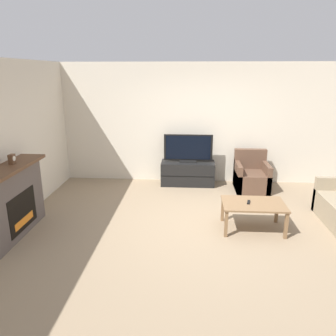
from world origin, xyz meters
name	(u,v)px	position (x,y,z in m)	size (l,w,h in m)	color
ground_plane	(203,224)	(0.00, 0.00, 0.00)	(24.00, 24.00, 0.00)	#89755B
wall_back	(201,124)	(0.00, 2.35, 1.35)	(12.00, 0.06, 2.70)	beige
wall_left	(11,144)	(-3.20, 0.00, 1.35)	(0.06, 12.00, 2.70)	beige
fireplace	(11,201)	(-3.00, -0.58, 0.57)	(0.46, 1.58, 1.12)	#564C47
mantel_clock	(12,159)	(-2.98, -0.42, 1.20)	(0.08, 0.11, 0.15)	brown
tv_stand	(188,173)	(-0.29, 2.04, 0.26)	(1.20, 0.50, 0.53)	black
tv	(188,149)	(-0.29, 2.04, 0.82)	(1.08, 0.18, 0.63)	black
armchair	(251,177)	(1.10, 1.81, 0.28)	(0.70, 0.76, 0.84)	brown
coffee_table	(253,206)	(0.79, -0.13, 0.40)	(1.00, 0.66, 0.46)	brown
remote	(249,202)	(0.71, -0.13, 0.47)	(0.07, 0.16, 0.02)	black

